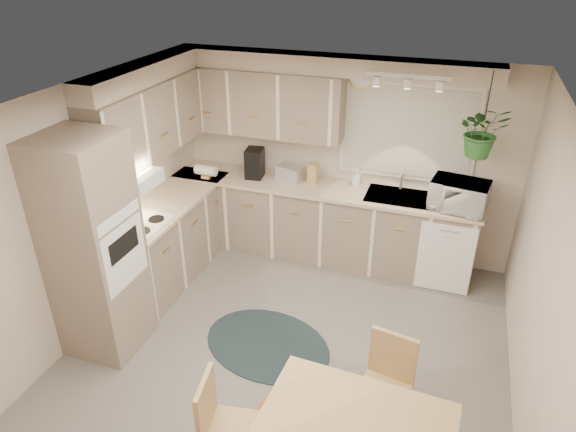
{
  "coord_description": "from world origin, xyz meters",
  "views": [
    {
      "loc": [
        1.21,
        -3.48,
        3.44
      ],
      "look_at": [
        -0.17,
        0.55,
        1.17
      ],
      "focal_mm": 32.0,
      "sensor_mm": 36.0,
      "label": 1
    }
  ],
  "objects_px": {
    "chair_left": "(232,427)",
    "braided_rug": "(267,344)",
    "chair_back": "(383,390)",
    "microwave": "(459,192)",
    "pet_bed": "(287,421)"
  },
  "relations": [
    {
      "from": "chair_back",
      "to": "microwave",
      "type": "bearing_deg",
      "value": -88.78
    },
    {
      "from": "chair_left",
      "to": "braided_rug",
      "type": "distance_m",
      "value": 1.38
    },
    {
      "from": "braided_rug",
      "to": "microwave",
      "type": "bearing_deg",
      "value": 46.71
    },
    {
      "from": "pet_bed",
      "to": "microwave",
      "type": "xyz_separation_m",
      "value": [
        1.06,
        2.49,
        1.08
      ]
    },
    {
      "from": "pet_bed",
      "to": "microwave",
      "type": "height_order",
      "value": "microwave"
    },
    {
      "from": "chair_left",
      "to": "braided_rug",
      "type": "xyz_separation_m",
      "value": [
        -0.23,
        1.3,
        -0.41
      ]
    },
    {
      "from": "chair_left",
      "to": "chair_back",
      "type": "xyz_separation_m",
      "value": [
        0.96,
        0.68,
        0.0
      ]
    },
    {
      "from": "microwave",
      "to": "braided_rug",
      "type": "bearing_deg",
      "value": -124.61
    },
    {
      "from": "chair_left",
      "to": "pet_bed",
      "type": "xyz_separation_m",
      "value": [
        0.26,
        0.45,
        -0.35
      ]
    },
    {
      "from": "chair_left",
      "to": "braided_rug",
      "type": "bearing_deg",
      "value": -179.46
    },
    {
      "from": "pet_bed",
      "to": "microwave",
      "type": "relative_size",
      "value": 0.9
    },
    {
      "from": "chair_back",
      "to": "braided_rug",
      "type": "bearing_deg",
      "value": -17.15
    },
    {
      "from": "braided_rug",
      "to": "pet_bed",
      "type": "xyz_separation_m",
      "value": [
        0.49,
        -0.84,
        0.05
      ]
    },
    {
      "from": "microwave",
      "to": "chair_left",
      "type": "bearing_deg",
      "value": -105.4
    },
    {
      "from": "chair_left",
      "to": "pet_bed",
      "type": "height_order",
      "value": "chair_left"
    }
  ]
}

